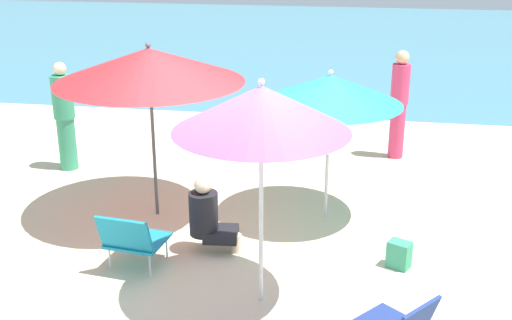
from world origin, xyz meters
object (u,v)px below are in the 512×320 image
object	(u,v)px
person_b	(208,216)
umbrella_teal	(330,90)
person_a	(65,116)
umbrella_red	(149,65)
beach_chair_b	(132,238)
person_c	(399,104)
beach_bag	(399,255)
umbrella_purple	(261,109)

from	to	relation	value
person_b	umbrella_teal	bearing A→B (deg)	37.16
umbrella_teal	person_a	distance (m)	3.94
umbrella_teal	person_a	xyz separation A→B (m)	(-3.72, 1.03, -0.79)
umbrella_red	beach_chair_b	distance (m)	2.00
person_c	person_a	bearing A→B (deg)	-30.13
person_b	person_c	size ratio (longest dim) A/B	0.53
person_a	beach_bag	bearing A→B (deg)	-38.13
person_b	beach_bag	xyz separation A→B (m)	(1.99, -0.03, -0.27)
umbrella_red	person_b	bearing A→B (deg)	-44.53
beach_bag	person_c	bearing A→B (deg)	88.62
umbrella_purple	person_b	distance (m)	1.82
umbrella_teal	person_a	size ratio (longest dim) A/B	1.16
person_b	person_c	distance (m)	3.98
umbrella_purple	beach_chair_b	bearing A→B (deg)	165.50
umbrella_purple	person_a	size ratio (longest dim) A/B	1.38
beach_chair_b	person_b	size ratio (longest dim) A/B	0.77
umbrella_purple	person_c	bearing A→B (deg)	71.93
beach_chair_b	person_a	size ratio (longest dim) A/B	0.43
umbrella_purple	person_c	size ratio (longest dim) A/B	1.32
person_b	person_c	bearing A→B (deg)	52.90
person_c	beach_bag	bearing A→B (deg)	43.34
umbrella_purple	beach_chair_b	distance (m)	2.06
umbrella_teal	person_a	bearing A→B (deg)	164.48
umbrella_purple	person_b	size ratio (longest dim) A/B	2.47
umbrella_red	beach_chair_b	world-z (taller)	umbrella_red
umbrella_teal	beach_chair_b	distance (m)	2.72
umbrella_teal	person_c	size ratio (longest dim) A/B	1.12
umbrella_purple	person_a	world-z (taller)	umbrella_purple
umbrella_red	person_c	xyz separation A→B (m)	(2.91, 2.54, -1.00)
umbrella_teal	person_b	size ratio (longest dim) A/B	2.09
umbrella_purple	person_a	distance (m)	4.53
person_a	beach_bag	size ratio (longest dim) A/B	5.40
umbrella_purple	person_c	world-z (taller)	umbrella_purple
umbrella_purple	beach_chair_b	xyz separation A→B (m)	(-1.36, 0.35, -1.50)
umbrella_red	umbrella_teal	world-z (taller)	umbrella_red
umbrella_purple	beach_bag	xyz separation A→B (m)	(1.30, 0.84, -1.71)
umbrella_red	person_c	bearing A→B (deg)	41.08
umbrella_purple	person_b	xyz separation A→B (m)	(-0.70, 0.86, -1.45)
beach_chair_b	umbrella_teal	bearing A→B (deg)	-41.78
umbrella_teal	beach_bag	distance (m)	1.98
umbrella_teal	beach_chair_b	world-z (taller)	umbrella_teal
umbrella_teal	beach_bag	bearing A→B (deg)	-53.46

